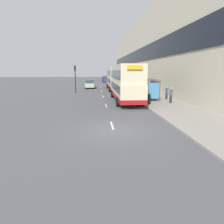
# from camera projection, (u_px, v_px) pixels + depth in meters

# --- Properties ---
(ground_plane) EXTENTS (220.00, 220.00, 0.00)m
(ground_plane) POSITION_uv_depth(u_px,v_px,m) (114.00, 131.00, 12.30)
(ground_plane) COLOR #515156
(pavement) EXTENTS (5.00, 93.00, 0.14)m
(pavement) POSITION_uv_depth(u_px,v_px,m) (126.00, 85.00, 50.37)
(pavement) COLOR gray
(pavement) RESTS_ON ground_plane
(terrace_facade) EXTENTS (3.10, 93.00, 15.71)m
(terrace_facade) POSITION_uv_depth(u_px,v_px,m) (142.00, 53.00, 49.10)
(terrace_facade) COLOR beige
(terrace_facade) RESTS_ON ground_plane
(lane_mark_0) EXTENTS (0.12, 2.00, 0.01)m
(lane_mark_0) POSITION_uv_depth(u_px,v_px,m) (112.00, 125.00, 13.57)
(lane_mark_0) COLOR silver
(lane_mark_0) RESTS_ON ground_plane
(lane_mark_1) EXTENTS (0.12, 2.00, 0.01)m
(lane_mark_1) POSITION_uv_depth(u_px,v_px,m) (106.00, 106.00, 21.14)
(lane_mark_1) COLOR silver
(lane_mark_1) RESTS_ON ground_plane
(lane_mark_2) EXTENTS (0.12, 2.00, 0.01)m
(lane_mark_2) POSITION_uv_depth(u_px,v_px,m) (103.00, 96.00, 28.72)
(lane_mark_2) COLOR silver
(lane_mark_2) RESTS_ON ground_plane
(lane_mark_3) EXTENTS (0.12, 2.00, 0.01)m
(lane_mark_3) POSITION_uv_depth(u_px,v_px,m) (102.00, 91.00, 36.30)
(lane_mark_3) COLOR silver
(lane_mark_3) RESTS_ON ground_plane
(lane_mark_4) EXTENTS (0.12, 2.00, 0.01)m
(lane_mark_4) POSITION_uv_depth(u_px,v_px,m) (101.00, 88.00, 43.88)
(lane_mark_4) COLOR silver
(lane_mark_4) RESTS_ON ground_plane
(lane_mark_5) EXTENTS (0.12, 2.00, 0.01)m
(lane_mark_5) POSITION_uv_depth(u_px,v_px,m) (100.00, 85.00, 51.46)
(lane_mark_5) COLOR silver
(lane_mark_5) RESTS_ON ground_plane
(lane_mark_6) EXTENTS (0.12, 2.00, 0.01)m
(lane_mark_6) POSITION_uv_depth(u_px,v_px,m) (99.00, 83.00, 59.04)
(lane_mark_6) COLOR silver
(lane_mark_6) RESTS_ON ground_plane
(lane_mark_7) EXTENTS (0.12, 2.00, 0.01)m
(lane_mark_7) POSITION_uv_depth(u_px,v_px,m) (99.00, 82.00, 66.62)
(lane_mark_7) COLOR silver
(lane_mark_7) RESTS_ON ground_plane
(bus_shelter) EXTENTS (1.60, 4.20, 2.48)m
(bus_shelter) POSITION_uv_depth(u_px,v_px,m) (151.00, 85.00, 24.48)
(bus_shelter) COLOR #4C4C51
(bus_shelter) RESTS_ON ground_plane
(double_decker_bus_near) EXTENTS (2.85, 11.26, 4.30)m
(double_decker_bus_near) POSITION_uv_depth(u_px,v_px,m) (125.00, 82.00, 23.74)
(double_decker_bus_near) COLOR beige
(double_decker_bus_near) RESTS_ON ground_plane
(double_decker_bus_ahead) EXTENTS (2.85, 11.03, 4.30)m
(double_decker_bus_ahead) POSITION_uv_depth(u_px,v_px,m) (115.00, 78.00, 37.81)
(double_decker_bus_ahead) COLOR beige
(double_decker_bus_ahead) RESTS_ON ground_plane
(car_0) EXTENTS (2.08, 3.91, 1.74)m
(car_0) POSITION_uv_depth(u_px,v_px,m) (106.00, 80.00, 63.13)
(car_0) COLOR navy
(car_0) RESTS_ON ground_plane
(car_1) EXTENTS (2.05, 3.81, 1.72)m
(car_1) POSITION_uv_depth(u_px,v_px,m) (90.00, 84.00, 41.75)
(car_1) COLOR #B7B799
(car_1) RESTS_ON ground_plane
(car_2) EXTENTS (2.07, 4.05, 1.72)m
(car_2) POSITION_uv_depth(u_px,v_px,m) (105.00, 78.00, 74.41)
(car_2) COLOR black
(car_2) RESTS_ON ground_plane
(pedestrian_at_shelter) EXTENTS (0.32, 0.32, 1.60)m
(pedestrian_at_shelter) POSITION_uv_depth(u_px,v_px,m) (167.00, 93.00, 24.99)
(pedestrian_at_shelter) COLOR #23232D
(pedestrian_at_shelter) RESTS_ON ground_plane
(pedestrian_1) EXTENTS (0.34, 0.34, 1.72)m
(pedestrian_1) POSITION_uv_depth(u_px,v_px,m) (171.00, 95.00, 21.98)
(pedestrian_1) COLOR #23232D
(pedestrian_1) RESTS_ON ground_plane
(pedestrian_2) EXTENTS (0.37, 0.37, 1.86)m
(pedestrian_2) POSITION_uv_depth(u_px,v_px,m) (153.00, 89.00, 28.52)
(pedestrian_2) COLOR #23232D
(pedestrian_2) RESTS_ON ground_plane
(litter_bin) EXTENTS (0.55, 0.55, 1.05)m
(litter_bin) POSITION_uv_depth(u_px,v_px,m) (148.00, 99.00, 21.50)
(litter_bin) COLOR black
(litter_bin) RESTS_ON ground_plane
(traffic_light_far_kerb) EXTENTS (0.30, 0.32, 4.53)m
(traffic_light_far_kerb) POSITION_uv_depth(u_px,v_px,m) (75.00, 74.00, 32.70)
(traffic_light_far_kerb) COLOR black
(traffic_light_far_kerb) RESTS_ON ground_plane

